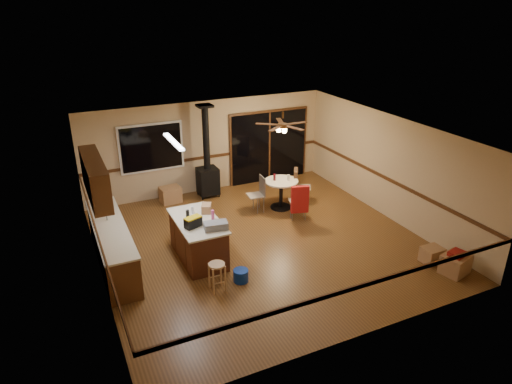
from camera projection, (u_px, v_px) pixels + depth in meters
floor at (262, 243)px, 10.45m from camera, size 7.00×7.00×0.00m
ceiling at (262, 133)px, 9.43m from camera, size 7.00×7.00×0.00m
wall_back at (208, 147)px, 12.85m from camera, size 7.00×0.00×7.00m
wall_front at (360, 271)px, 7.03m from camera, size 7.00×0.00×7.00m
wall_left at (95, 221)px, 8.58m from camera, size 0.00×7.00×7.00m
wall_right at (389, 167)px, 11.30m from camera, size 0.00×7.00×7.00m
chair_rail at (262, 203)px, 10.06m from camera, size 7.00×7.00×0.08m
window at (151, 148)px, 12.11m from camera, size 1.72×0.10×1.32m
sliding_door at (269, 147)px, 13.65m from camera, size 2.52×0.10×2.10m
lower_cabinets at (112, 246)px, 9.46m from camera, size 0.60×3.00×0.86m
countertop at (110, 227)px, 9.28m from camera, size 0.64×3.04×0.04m
upper_cabinets at (95, 178)px, 8.99m from camera, size 0.35×2.00×0.80m
kitchen_island at (198, 239)px, 9.69m from camera, size 0.88×1.68×0.90m
wood_stove at (207, 172)px, 12.63m from camera, size 0.55×0.50×2.52m
ceiling_fan at (283, 127)px, 11.31m from camera, size 0.24×0.24×0.55m
fluorescent_strip at (173, 142)px, 8.99m from camera, size 0.10×1.20×0.04m
toolbox_grey at (216, 226)px, 9.13m from camera, size 0.51×0.34×0.15m
toolbox_black at (193, 223)px, 9.21m from camera, size 0.39×0.28×0.19m
toolbox_yellow_lid at (193, 218)px, 9.16m from camera, size 0.38×0.28×0.03m
box_on_island at (206, 208)px, 9.83m from camera, size 0.30×0.33×0.18m
bottle_dark at (188, 216)px, 9.43m from camera, size 0.07×0.07×0.25m
bottle_pink at (213, 215)px, 9.51m from camera, size 0.07×0.07×0.21m
bottle_white at (192, 210)px, 9.77m from camera, size 0.07×0.07×0.16m
bar_stool at (217, 277)px, 8.68m from camera, size 0.34×0.34×0.57m
blue_bucket at (241, 276)px, 9.00m from camera, size 0.37×0.37×0.25m
dining_table at (281, 189)px, 11.97m from camera, size 0.88×0.88×0.78m
glass_red at (275, 177)px, 11.87m from camera, size 0.07×0.07×0.18m
glass_cream at (288, 177)px, 11.87m from camera, size 0.07×0.07×0.15m
chair_left at (259, 190)px, 11.79m from camera, size 0.44×0.44×0.51m
chair_near at (300, 199)px, 11.24m from camera, size 0.53×0.56×0.70m
chair_right at (296, 182)px, 12.28m from camera, size 0.61×0.60×0.70m
box_under_window at (170, 195)px, 12.45m from camera, size 0.57×0.47×0.43m
box_corner_a at (455, 264)px, 9.24m from camera, size 0.62×0.56×0.40m
box_corner_b at (432, 255)px, 9.64m from camera, size 0.42×0.36×0.34m
box_small_red at (457, 254)px, 9.15m from camera, size 0.38×0.34×0.09m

